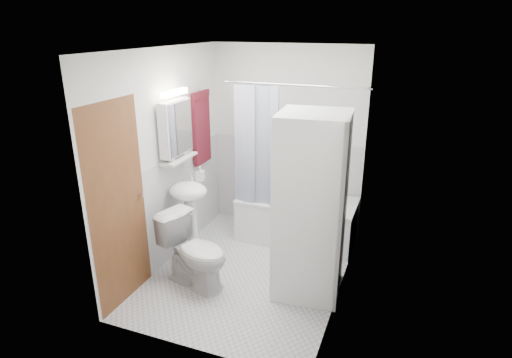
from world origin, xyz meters
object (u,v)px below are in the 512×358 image
(bathtub, at_px, (297,217))
(toilet, at_px, (195,252))
(sink, at_px, (189,203))
(washer_dryer, at_px, (311,207))

(bathtub, relative_size, toilet, 1.88)
(toilet, bearing_deg, sink, 49.83)
(bathtub, relative_size, sink, 1.40)
(sink, xyz_separation_m, toilet, (0.30, -0.46, -0.32))
(sink, xyz_separation_m, washer_dryer, (1.43, -0.12, 0.23))
(bathtub, distance_m, sink, 1.41)
(bathtub, bearing_deg, washer_dryer, -68.12)
(sink, relative_size, toilet, 1.35)
(bathtub, height_order, toilet, toilet)
(washer_dryer, bearing_deg, toilet, -168.75)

